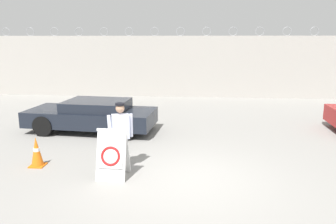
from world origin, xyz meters
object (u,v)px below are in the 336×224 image
at_px(security_guard, 121,133).
at_px(traffic_cone_near, 37,152).
at_px(parked_car_front_coupe, 92,115).
at_px(barricade_sign, 112,154).

height_order(security_guard, traffic_cone_near, security_guard).
xyz_separation_m(traffic_cone_near, parked_car_front_coupe, (0.44, 3.30, 0.20)).
height_order(barricade_sign, traffic_cone_near, barricade_sign).
bearing_deg(traffic_cone_near, security_guard, 0.09).
relative_size(security_guard, traffic_cone_near, 2.19).
height_order(barricade_sign, parked_car_front_coupe, barricade_sign).
bearing_deg(traffic_cone_near, parked_car_front_coupe, 82.46).
distance_m(barricade_sign, parked_car_front_coupe, 4.18).
relative_size(barricade_sign, security_guard, 0.70).
bearing_deg(security_guard, parked_car_front_coupe, -82.83).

